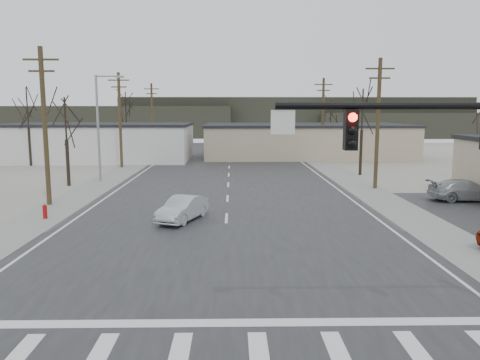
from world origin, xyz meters
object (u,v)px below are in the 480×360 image
object	(u,v)px
sedan_crossing	(183,209)
car_far_b	(217,144)
fire_hydrant	(45,212)
car_parked_silver	(465,190)
car_far_a	(222,149)

from	to	relation	value
sedan_crossing	car_far_b	size ratio (longest dim) A/B	0.92
fire_hydrant	car_parked_silver	xyz separation A→B (m)	(26.31, 5.00, 0.29)
sedan_crossing	car_far_b	distance (m)	48.33
car_far_b	sedan_crossing	bearing A→B (deg)	-104.57
car_far_b	car_parked_silver	distance (m)	46.50
car_far_a	sedan_crossing	bearing A→B (deg)	81.37
car_parked_silver	sedan_crossing	bearing A→B (deg)	105.09
fire_hydrant	sedan_crossing	bearing A→B (deg)	-3.75
car_far_a	car_parked_silver	world-z (taller)	car_far_a
fire_hydrant	car_far_b	world-z (taller)	car_far_b
sedan_crossing	car_far_b	bearing A→B (deg)	110.53
fire_hydrant	car_far_a	xyz separation A→B (m)	(9.07, 38.15, 0.35)
fire_hydrant	sedan_crossing	distance (m)	7.81
sedan_crossing	car_far_b	xyz separation A→B (m)	(0.41, 48.33, 0.08)
sedan_crossing	fire_hydrant	bearing A→B (deg)	-162.74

